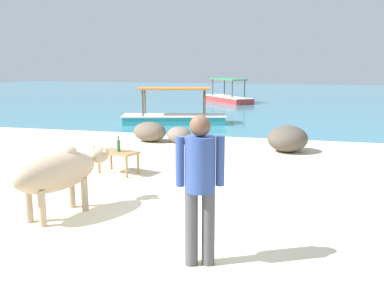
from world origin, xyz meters
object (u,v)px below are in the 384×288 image
Objects in this scene: low_bench_table at (118,155)px; cow at (59,172)px; bottle at (119,145)px; person_standing at (200,179)px; boat_teal at (174,116)px; boat_red at (228,97)px.

cow is at bearing -70.35° from low_bench_table.
bottle reaches higher than low_bench_table.
low_bench_table is at bearing 18.43° from person_standing.
boat_teal is at bearing 113.51° from low_bench_table.
boat_red is at bearing 92.31° from bottle.
person_standing is (2.43, -3.40, 0.39)m from bottle.
boat_red is (-0.82, 18.69, -0.39)m from cow.
person_standing reaches higher than boat_red.
low_bench_table is 0.52× the size of person_standing.
cow is 5.84× the size of bottle.
bottle is at bearing 83.33° from boat_teal.
bottle is 16.31m from boat_red.
cow is 1.07× the size of person_standing.
cow is 2.04× the size of low_bench_table.
boat_teal reaches higher than bottle.
low_bench_table is at bearing 23.15° from cow.
boat_red is (-3.09, 19.69, -0.70)m from person_standing.
boat_red is at bearing -8.36° from person_standing.
person_standing is (2.27, -1.00, 0.31)m from cow.
cow reaches higher than low_bench_table.
bottle is (-0.16, 2.40, -0.08)m from cow.
person_standing is 19.94m from boat_red.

